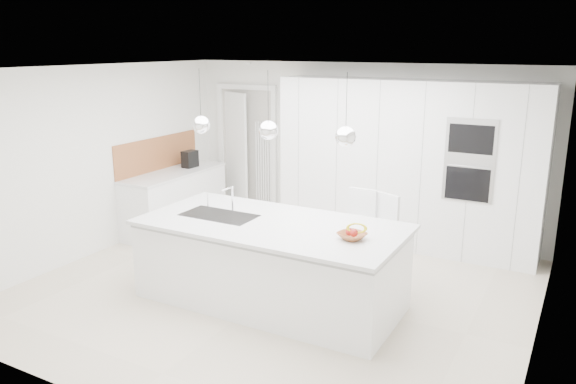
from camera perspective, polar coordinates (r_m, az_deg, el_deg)
The scene contains 27 objects.
floor at distance 6.59m, azimuth -1.27°, elevation -9.89°, with size 5.50×5.50×0.00m, color beige.
wall_back at distance 8.38m, azimuth 7.24°, elevation 4.35°, with size 5.50×5.50×0.00m, color white.
wall_left at distance 7.88m, azimuth -18.96°, elevation 3.00°, with size 5.00×5.00×0.00m, color white.
ceiling at distance 5.99m, azimuth -1.41°, elevation 12.40°, with size 5.50×5.50×0.00m, color white.
tall_cabinets at distance 7.87m, azimuth 11.84°, elevation 2.73°, with size 3.60×0.60×2.30m, color white.
oven_stack at distance 7.33m, azimuth 17.94°, elevation 3.05°, with size 0.62×0.04×1.05m, color #A5A5A8, non-canonical shape.
doorway_frame at distance 9.27m, azimuth -4.17°, elevation 4.01°, with size 1.11×0.08×2.13m, color white, non-canonical shape.
hallway_door at distance 9.37m, azimuth -5.62°, elevation 3.97°, with size 0.82×0.04×2.00m, color white.
radiator at distance 9.13m, azimuth -2.49°, elevation 2.75°, with size 0.32×0.04×1.40m, color white, non-canonical shape.
left_base_cabinets at distance 8.70m, azimuth -11.40°, elevation -0.98°, with size 0.60×1.80×0.86m, color white.
left_worktop at distance 8.60m, azimuth -11.55°, elevation 1.91°, with size 0.62×1.82×0.04m, color silver.
oak_backsplash at distance 8.73m, azimuth -13.09°, elevation 3.83°, with size 0.02×1.80×0.50m, color #A56034.
island_base at distance 6.13m, azimuth -1.88°, elevation -7.44°, with size 2.80×1.20×0.86m, color white.
island_worktop at distance 6.02m, azimuth -1.68°, elevation -3.31°, with size 2.84×1.40×0.04m, color silver.
island_sink at distance 6.33m, azimuth -6.99°, elevation -3.06°, with size 0.84×0.44×0.18m, color #3F3F42, non-canonical shape.
island_tap at distance 6.40m, azimuth -5.66°, elevation -0.69°, with size 0.02×0.02×0.30m, color white.
pendant_left at distance 6.21m, azimuth -8.82°, elevation 6.76°, with size 0.20×0.20×0.20m, color white.
pendant_mid at distance 5.74m, azimuth -2.01°, elevation 6.28°, with size 0.20×0.20×0.20m, color white.
pendant_right at distance 5.36m, azimuth 5.88°, elevation 5.61°, with size 0.20×0.20×0.20m, color white.
fruit_bowl at distance 5.53m, azimuth 6.51°, elevation -4.46°, with size 0.27×0.27×0.07m, color #A56034.
espresso_machine at distance 8.84m, azimuth -9.93°, elevation 3.32°, with size 0.16×0.24×0.26m, color black.
bar_stool_left at distance 6.65m, azimuth 7.00°, elevation -4.62°, with size 0.36×0.51×1.10m, color white, non-canonical shape.
bar_stool_right at distance 6.55m, azimuth 9.49°, elevation -5.12°, with size 0.36×0.50×1.08m, color white, non-canonical shape.
apple_a at distance 5.51m, azimuth 6.71°, elevation -4.13°, with size 0.08×0.08×0.08m, color #A41F1A.
apple_b at distance 5.54m, azimuth 6.26°, elevation -4.06°, with size 0.08×0.08×0.08m, color #A41F1A.
apple_c at distance 5.55m, azimuth 6.26°, elevation -4.02°, with size 0.08×0.08×0.08m, color #A41F1A.
banana_bunch at distance 5.51m, azimuth 6.99°, elevation -3.67°, with size 0.21×0.21×0.03m, color yellow.
Camera 1 is at (2.99, -5.19, 2.74)m, focal length 35.00 mm.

